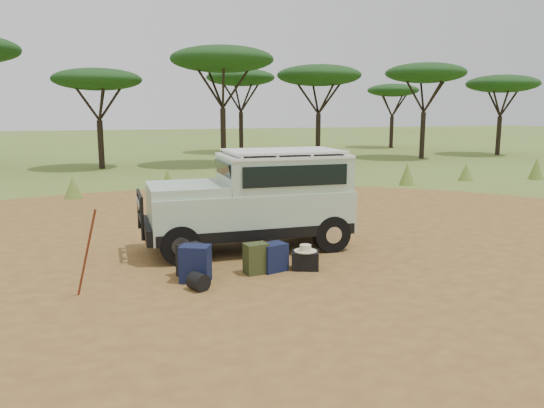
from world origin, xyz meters
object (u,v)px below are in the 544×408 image
object	(u,v)px
safari_vehicle	(256,202)
backpack_black	(191,260)
backpack_olive	(256,259)
duffel_navy	(273,257)
hard_case	(305,260)
backpack_navy	(195,264)
walking_staff	(87,253)

from	to	relation	value
safari_vehicle	backpack_black	size ratio (longest dim) A/B	7.44
backpack_black	backpack_olive	size ratio (longest dim) A/B	1.05
duffel_navy	backpack_olive	bearing A→B (deg)	172.71
duffel_navy	hard_case	xyz separation A→B (m)	(0.58, -0.10, -0.08)
safari_vehicle	backpack_olive	bearing A→B (deg)	-105.61
backpack_navy	safari_vehicle	bearing A→B (deg)	74.96
safari_vehicle	backpack_navy	bearing A→B (deg)	-130.45
backpack_navy	backpack_olive	size ratio (longest dim) A/B	1.15
backpack_olive	hard_case	distance (m)	0.92
backpack_olive	duffel_navy	xyz separation A→B (m)	(0.34, 0.05, -0.02)
walking_staff	backpack_olive	bearing A→B (deg)	-36.87
hard_case	backpack_black	bearing A→B (deg)	-164.74
safari_vehicle	hard_case	bearing A→B (deg)	-75.21
walking_staff	backpack_black	world-z (taller)	walking_staff
backpack_navy	backpack_olive	world-z (taller)	backpack_navy
backpack_olive	walking_staff	bearing A→B (deg)	179.21
walking_staff	backpack_black	bearing A→B (deg)	-25.13
walking_staff	backpack_black	xyz separation A→B (m)	(1.67, 0.58, -0.42)
backpack_black	duffel_navy	distance (m)	1.46
hard_case	safari_vehicle	bearing A→B (deg)	126.36
walking_staff	duffel_navy	bearing A→B (deg)	-36.69
walking_staff	duffel_navy	size ratio (longest dim) A/B	2.91
walking_staff	hard_case	xyz separation A→B (m)	(3.69, 0.32, -0.53)
backpack_black	hard_case	xyz separation A→B (m)	(2.03, -0.26, -0.12)
backpack_black	hard_case	world-z (taller)	backpack_black
backpack_navy	backpack_black	bearing A→B (deg)	119.68
backpack_navy	hard_case	size ratio (longest dim) A/B	1.31
duffel_navy	backpack_black	bearing A→B (deg)	157.22
safari_vehicle	backpack_black	xyz separation A→B (m)	(-1.61, -1.45, -0.70)
walking_staff	backpack_navy	xyz separation A→B (m)	(1.69, 0.23, -0.39)
backpack_navy	backpack_olive	distance (m)	1.10
backpack_olive	duffel_navy	distance (m)	0.34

